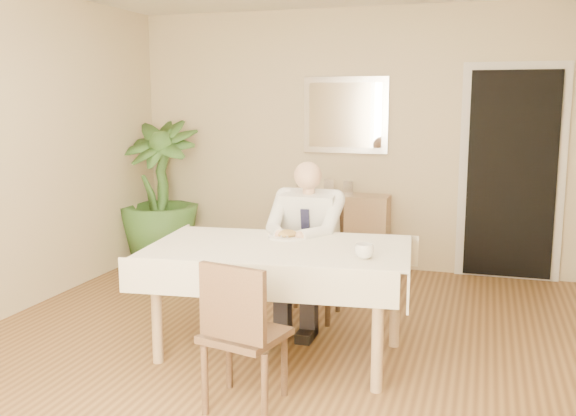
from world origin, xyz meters
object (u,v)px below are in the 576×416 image
(dining_table, at_px, (280,258))
(chair_near, at_px, (240,328))
(sideboard, at_px, (341,232))
(chair_far, at_px, (314,253))
(potted_palm, at_px, (159,192))
(coffee_mug, at_px, (364,251))
(seated_man, at_px, (304,237))

(dining_table, height_order, chair_near, chair_near)
(dining_table, xyz_separation_m, sideboard, (-0.10, 2.30, -0.28))
(chair_far, relative_size, potted_palm, 0.60)
(chair_far, relative_size, chair_near, 1.04)
(coffee_mug, bearing_deg, potted_palm, 139.44)
(chair_far, height_order, sideboard, chair_far)
(seated_man, height_order, sideboard, seated_man)
(coffee_mug, bearing_deg, chair_far, 119.45)
(chair_near, xyz_separation_m, potted_palm, (-2.04, 2.87, 0.27))
(chair_far, relative_size, sideboard, 0.93)
(potted_palm, bearing_deg, chair_far, -30.19)
(dining_table, bearing_deg, potted_palm, 128.39)
(dining_table, height_order, chair_far, chair_far)
(chair_near, height_order, sideboard, chair_near)
(coffee_mug, bearing_deg, chair_near, -130.36)
(chair_far, bearing_deg, chair_near, -95.20)
(chair_far, xyz_separation_m, coffee_mug, (0.60, -1.06, 0.30))
(dining_table, relative_size, seated_man, 1.46)
(sideboard, bearing_deg, seated_man, -87.10)
(chair_near, bearing_deg, coffee_mug, 62.86)
(coffee_mug, xyz_separation_m, potted_palm, (-2.59, 2.22, -0.05))
(seated_man, distance_m, potted_palm, 2.46)
(chair_near, height_order, coffee_mug, chair_near)
(chair_far, bearing_deg, potted_palm, 143.15)
(seated_man, bearing_deg, coffee_mug, -52.23)
(sideboard, bearing_deg, potted_palm, -172.69)
(chair_far, distance_m, coffee_mug, 1.25)
(chair_far, bearing_deg, seated_man, -96.66)
(coffee_mug, height_order, potted_palm, potted_palm)
(chair_far, bearing_deg, dining_table, -96.66)
(chair_far, height_order, coffee_mug, chair_far)
(seated_man, distance_m, sideboard, 1.73)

